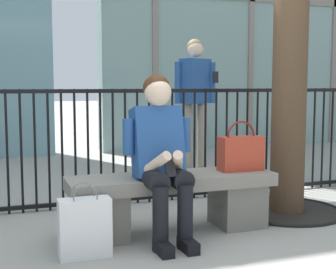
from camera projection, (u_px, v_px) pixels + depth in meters
ground_plane at (172, 232)px, 3.71m from camera, size 60.00×60.00×0.00m
stone_bench at (172, 198)px, 3.68m from camera, size 1.60×0.44×0.45m
seated_person_with_phone at (161, 152)px, 3.48m from camera, size 0.52×0.66×1.21m
handbag_on_bench at (241, 153)px, 3.83m from camera, size 0.35×0.15×0.40m
shopping_bag at (85, 227)px, 3.15m from camera, size 0.34×0.14×0.50m
bystander_at_railing at (195, 95)px, 6.09m from camera, size 0.55×0.37×1.71m
plaza_railing at (137, 146)px, 4.56m from camera, size 8.51×0.04×1.10m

